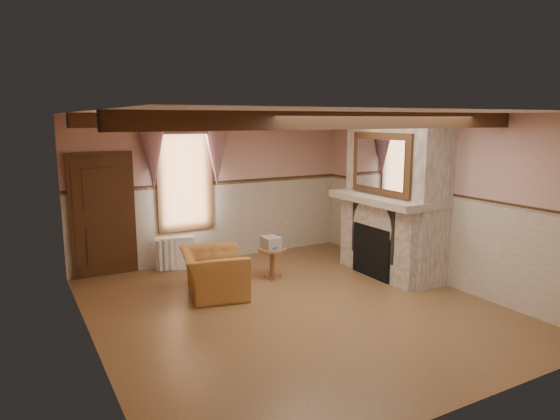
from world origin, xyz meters
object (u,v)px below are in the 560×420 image
bowl (383,192)px  oil_lamp (365,183)px  armchair (214,273)px  side_table (272,264)px  radiator (175,253)px  mantel_clock (367,186)px

bowl → oil_lamp: bearing=90.0°
armchair → bowl: 3.27m
armchair → side_table: (1.16, 0.25, -0.08)m
side_table → radiator: 1.89m
radiator → bowl: bowl is taller
radiator → oil_lamp: (3.17, -1.49, 1.26)m
mantel_clock → radiator: bearing=153.9°
armchair → oil_lamp: oil_lamp is taller
armchair → radiator: bearing=16.1°
bowl → oil_lamp: (0.00, 0.48, 0.10)m
bowl → mantel_clock: bearing=90.0°
radiator → armchair: bearing=-71.8°
armchair → oil_lamp: (3.06, 0.16, 1.21)m
bowl → oil_lamp: 0.49m
side_table → oil_lamp: oil_lamp is taller
side_table → bowl: 2.31m
armchair → mantel_clock: size_ratio=4.52×
armchair → radiator: (-0.11, 1.65, -0.05)m
bowl → oil_lamp: oil_lamp is taller
mantel_clock → armchair: bearing=-178.2°
armchair → radiator: armchair is taller
mantel_clock → oil_lamp: size_ratio=0.86×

